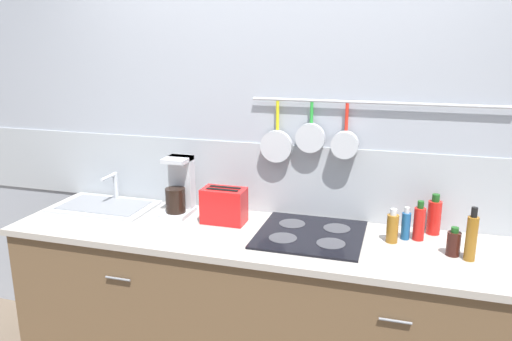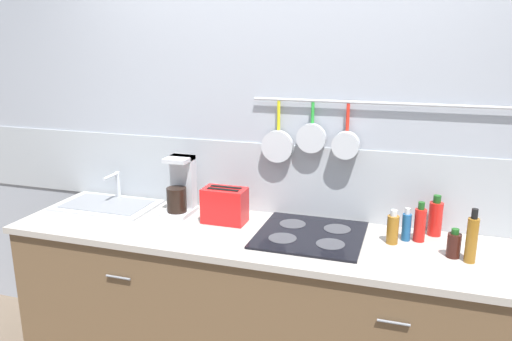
{
  "view_description": "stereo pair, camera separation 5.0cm",
  "coord_description": "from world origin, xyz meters",
  "px_view_note": "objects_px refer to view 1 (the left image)",
  "views": [
    {
      "loc": [
        0.66,
        -2.34,
        1.89
      ],
      "look_at": [
        -0.05,
        0.0,
        1.25
      ],
      "focal_mm": 35.0,
      "sensor_mm": 36.0,
      "label": 1
    },
    {
      "loc": [
        0.71,
        -2.32,
        1.89
      ],
      "look_at": [
        -0.05,
        0.0,
        1.25
      ],
      "focal_mm": 35.0,
      "sensor_mm": 36.0,
      "label": 2
    }
  ],
  "objects_px": {
    "toaster": "(224,205)",
    "bottle_vinegar": "(454,243)",
    "coffee_maker": "(179,190)",
    "bottle_hot_sauce": "(406,225)",
    "bottle_sesame_oil": "(419,223)",
    "bottle_dish_soap": "(392,228)",
    "bottle_cooking_wine": "(434,216)",
    "bottle_olive_oil": "(471,237)"
  },
  "relations": [
    {
      "from": "bottle_hot_sauce",
      "to": "coffee_maker",
      "type": "bearing_deg",
      "value": 178.59
    },
    {
      "from": "bottle_dish_soap",
      "to": "bottle_vinegar",
      "type": "xyz_separation_m",
      "value": [
        0.28,
        -0.08,
        -0.02
      ]
    },
    {
      "from": "toaster",
      "to": "bottle_vinegar",
      "type": "distance_m",
      "value": 1.19
    },
    {
      "from": "toaster",
      "to": "coffee_maker",
      "type": "bearing_deg",
      "value": 166.43
    },
    {
      "from": "coffee_maker",
      "to": "bottle_dish_soap",
      "type": "relative_size",
      "value": 1.92
    },
    {
      "from": "bottle_sesame_oil",
      "to": "bottle_vinegar",
      "type": "height_order",
      "value": "bottle_sesame_oil"
    },
    {
      "from": "bottle_sesame_oil",
      "to": "bottle_olive_oil",
      "type": "xyz_separation_m",
      "value": [
        0.22,
        -0.19,
        0.02
      ]
    },
    {
      "from": "coffee_maker",
      "to": "bottle_sesame_oil",
      "type": "distance_m",
      "value": 1.33
    },
    {
      "from": "bottle_hot_sauce",
      "to": "bottle_sesame_oil",
      "type": "bearing_deg",
      "value": 9.09
    },
    {
      "from": "toaster",
      "to": "bottle_dish_soap",
      "type": "bearing_deg",
      "value": -1.27
    },
    {
      "from": "toaster",
      "to": "bottle_hot_sauce",
      "type": "height_order",
      "value": "toaster"
    },
    {
      "from": "toaster",
      "to": "bottle_sesame_oil",
      "type": "relative_size",
      "value": 1.24
    },
    {
      "from": "bottle_dish_soap",
      "to": "bottle_cooking_wine",
      "type": "relative_size",
      "value": 0.81
    },
    {
      "from": "bottle_dish_soap",
      "to": "bottle_vinegar",
      "type": "bearing_deg",
      "value": -15.9
    },
    {
      "from": "toaster",
      "to": "bottle_vinegar",
      "type": "height_order",
      "value": "toaster"
    },
    {
      "from": "bottle_dish_soap",
      "to": "bottle_sesame_oil",
      "type": "distance_m",
      "value": 0.15
    },
    {
      "from": "coffee_maker",
      "to": "bottle_sesame_oil",
      "type": "bearing_deg",
      "value": -0.9
    },
    {
      "from": "bottle_hot_sauce",
      "to": "bottle_vinegar",
      "type": "bearing_deg",
      "value": -33.14
    },
    {
      "from": "bottle_cooking_wine",
      "to": "bottle_vinegar",
      "type": "bearing_deg",
      "value": -73.16
    },
    {
      "from": "bottle_sesame_oil",
      "to": "bottle_dish_soap",
      "type": "bearing_deg",
      "value": -150.52
    },
    {
      "from": "bottle_sesame_oil",
      "to": "bottle_cooking_wine",
      "type": "height_order",
      "value": "bottle_cooking_wine"
    },
    {
      "from": "bottle_vinegar",
      "to": "bottle_hot_sauce",
      "type": "bearing_deg",
      "value": 146.86
    },
    {
      "from": "bottle_dish_soap",
      "to": "bottle_hot_sauce",
      "type": "relative_size",
      "value": 1.03
    },
    {
      "from": "bottle_cooking_wine",
      "to": "bottle_vinegar",
      "type": "relative_size",
      "value": 1.54
    },
    {
      "from": "coffee_maker",
      "to": "bottle_vinegar",
      "type": "height_order",
      "value": "coffee_maker"
    },
    {
      "from": "bottle_sesame_oil",
      "to": "bottle_cooking_wine",
      "type": "xyz_separation_m",
      "value": [
        0.08,
        0.11,
        0.0
      ]
    },
    {
      "from": "toaster",
      "to": "bottle_dish_soap",
      "type": "xyz_separation_m",
      "value": [
        0.9,
        -0.02,
        -0.02
      ]
    },
    {
      "from": "bottle_vinegar",
      "to": "coffee_maker",
      "type": "bearing_deg",
      "value": 173.35
    },
    {
      "from": "bottle_dish_soap",
      "to": "bottle_olive_oil",
      "type": "height_order",
      "value": "bottle_olive_oil"
    },
    {
      "from": "coffee_maker",
      "to": "bottle_vinegar",
      "type": "distance_m",
      "value": 1.5
    },
    {
      "from": "coffee_maker",
      "to": "toaster",
      "type": "height_order",
      "value": "coffee_maker"
    },
    {
      "from": "bottle_sesame_oil",
      "to": "bottle_olive_oil",
      "type": "relative_size",
      "value": 0.8
    },
    {
      "from": "coffee_maker",
      "to": "bottle_dish_soap",
      "type": "height_order",
      "value": "coffee_maker"
    },
    {
      "from": "bottle_dish_soap",
      "to": "bottle_sesame_oil",
      "type": "height_order",
      "value": "bottle_sesame_oil"
    },
    {
      "from": "bottle_cooking_wine",
      "to": "bottle_vinegar",
      "type": "height_order",
      "value": "bottle_cooking_wine"
    },
    {
      "from": "bottle_cooking_wine",
      "to": "bottle_vinegar",
      "type": "xyz_separation_m",
      "value": [
        0.08,
        -0.26,
        -0.03
      ]
    },
    {
      "from": "bottle_vinegar",
      "to": "bottle_olive_oil",
      "type": "bearing_deg",
      "value": -26.4
    },
    {
      "from": "bottle_sesame_oil",
      "to": "bottle_cooking_wine",
      "type": "relative_size",
      "value": 0.95
    },
    {
      "from": "bottle_cooking_wine",
      "to": "bottle_olive_oil",
      "type": "distance_m",
      "value": 0.33
    },
    {
      "from": "bottle_cooking_wine",
      "to": "bottle_olive_oil",
      "type": "xyz_separation_m",
      "value": [
        0.15,
        -0.29,
        0.02
      ]
    },
    {
      "from": "bottle_dish_soap",
      "to": "toaster",
      "type": "bearing_deg",
      "value": 178.73
    },
    {
      "from": "toaster",
      "to": "bottle_vinegar",
      "type": "relative_size",
      "value": 1.82
    }
  ]
}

